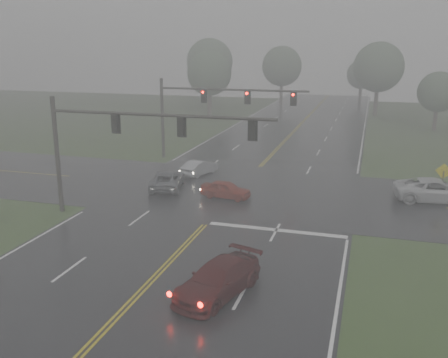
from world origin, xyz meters
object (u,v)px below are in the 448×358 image
(signal_gantry_far, at_px, (205,104))
(signal_gantry_near, at_px, (119,135))
(pickup_white, at_px, (435,201))
(sedan_silver, at_px, (200,175))
(sedan_red, at_px, (226,198))
(sedan_maroon, at_px, (218,295))
(car_grey, at_px, (167,189))

(signal_gantry_far, bearing_deg, signal_gantry_near, -89.59)
(pickup_white, relative_size, signal_gantry_near, 0.40)
(sedan_silver, bearing_deg, signal_gantry_far, -60.41)
(sedan_silver, distance_m, signal_gantry_near, 13.12)
(pickup_white, xyz_separation_m, signal_gantry_near, (-20.05, -9.58, 5.49))
(signal_gantry_near, relative_size, signal_gantry_far, 1.03)
(signal_gantry_far, bearing_deg, sedan_red, -64.78)
(sedan_maroon, bearing_deg, car_grey, 137.39)
(sedan_maroon, xyz_separation_m, sedan_silver, (-7.89, 20.05, 0.00))
(sedan_silver, relative_size, car_grey, 0.80)
(sedan_maroon, height_order, signal_gantry_far, signal_gantry_far)
(sedan_maroon, height_order, sedan_silver, sedan_maroon)
(sedan_maroon, height_order, sedan_red, sedan_maroon)
(sedan_silver, relative_size, signal_gantry_far, 0.27)
(sedan_silver, xyz_separation_m, pickup_white, (18.88, -2.28, 0.00))
(pickup_white, bearing_deg, signal_gantry_far, 60.69)
(sedan_maroon, relative_size, car_grey, 1.04)
(car_grey, xyz_separation_m, signal_gantry_far, (-0.27, 10.36, 5.51))
(sedan_red, distance_m, car_grey, 5.20)
(sedan_maroon, distance_m, sedan_red, 14.77)
(sedan_red, relative_size, signal_gantry_far, 0.26)
(car_grey, relative_size, signal_gantry_far, 0.34)
(pickup_white, height_order, signal_gantry_near, signal_gantry_near)
(pickup_white, bearing_deg, sedan_red, 95.38)
(sedan_maroon, bearing_deg, sedan_red, 122.14)
(signal_gantry_near, bearing_deg, signal_gantry_far, 90.41)
(pickup_white, height_order, signal_gantry_far, signal_gantry_far)
(sedan_red, xyz_separation_m, sedan_silver, (-4.08, 5.79, 0.00))
(signal_gantry_near, bearing_deg, sedan_silver, 84.38)
(car_grey, distance_m, pickup_white, 20.06)
(sedan_silver, bearing_deg, sedan_red, 141.80)
(sedan_maroon, bearing_deg, signal_gantry_near, 155.04)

